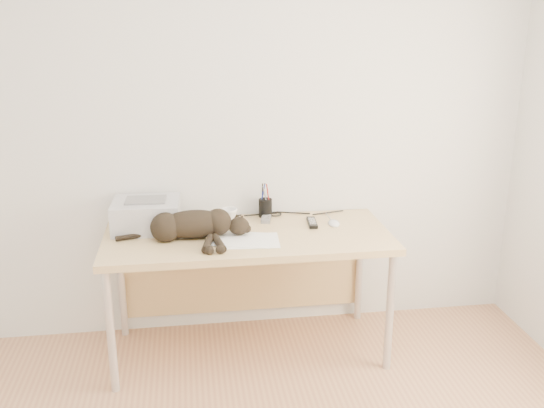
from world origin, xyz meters
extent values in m
plane|color=silver|center=(0.00, 1.75, 1.30)|extent=(3.50, 0.00, 3.50)
cube|color=#D7BA7E|center=(0.00, 1.39, 0.72)|extent=(1.60, 0.70, 0.04)
cylinder|color=silver|center=(-0.75, 1.09, 0.35)|extent=(0.04, 0.04, 0.70)
cylinder|color=silver|center=(0.75, 1.09, 0.35)|extent=(0.04, 0.04, 0.70)
cylinder|color=silver|center=(-0.75, 1.69, 0.35)|extent=(0.04, 0.04, 0.70)
cylinder|color=silver|center=(0.75, 1.69, 0.35)|extent=(0.04, 0.04, 0.70)
cube|color=#D7BA7E|center=(0.00, 1.72, 0.40)|extent=(1.48, 0.02, 0.60)
cube|color=silver|center=(-0.56, 1.56, 0.82)|extent=(0.39, 0.33, 0.17)
cube|color=black|center=(-0.56, 1.56, 0.83)|extent=(0.32, 0.03, 0.10)
cube|color=slate|center=(-0.56, 1.56, 0.91)|extent=(0.23, 0.17, 0.01)
cube|color=white|center=(-0.01, 1.28, 0.74)|extent=(0.35, 0.26, 0.00)
cube|color=white|center=(-0.04, 1.30, 0.74)|extent=(0.38, 0.32, 0.00)
ellipsoid|color=black|center=(-0.30, 1.37, 0.82)|extent=(0.38, 0.17, 0.16)
sphere|color=black|center=(-0.45, 1.36, 0.81)|extent=(0.16, 0.16, 0.16)
ellipsoid|color=black|center=(-0.05, 1.37, 0.80)|extent=(0.12, 0.11, 0.10)
cone|color=black|center=(-0.06, 1.42, 0.84)|extent=(0.04, 0.05, 0.05)
cone|color=black|center=(-0.03, 1.41, 0.83)|extent=(0.04, 0.06, 0.05)
cylinder|color=black|center=(-0.23, 1.23, 0.76)|extent=(0.05, 0.22, 0.04)
cylinder|color=black|center=(-0.17, 1.23, 0.76)|extent=(0.05, 0.22, 0.04)
cylinder|color=black|center=(-0.61, 1.41, 0.76)|extent=(0.24, 0.03, 0.03)
imported|color=white|center=(-0.09, 1.59, 0.78)|extent=(0.13, 0.13, 0.09)
cylinder|color=black|center=(0.14, 1.68, 0.80)|extent=(0.08, 0.08, 0.11)
cylinder|color=#990C0C|center=(0.13, 1.68, 0.87)|extent=(0.01, 0.01, 0.15)
cylinder|color=navy|center=(0.15, 1.69, 0.87)|extent=(0.01, 0.01, 0.15)
cylinder|color=black|center=(0.14, 1.67, 0.87)|extent=(0.01, 0.01, 0.15)
cube|color=slate|center=(0.14, 1.64, 0.75)|extent=(0.09, 0.20, 0.02)
cube|color=black|center=(0.39, 1.50, 0.75)|extent=(0.06, 0.18, 0.02)
ellipsoid|color=white|center=(0.52, 1.48, 0.76)|extent=(0.07, 0.12, 0.04)
camera|label=1|loc=(-0.32, -1.78, 1.93)|focal=40.00mm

